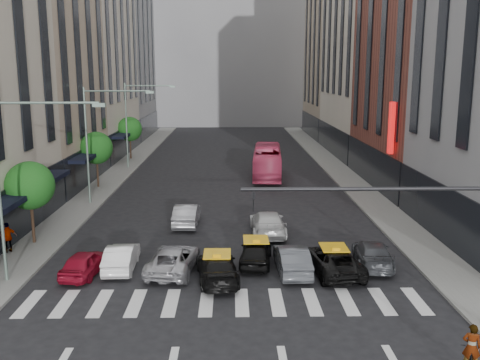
{
  "coord_description": "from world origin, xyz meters",
  "views": [
    {
      "loc": [
        0.12,
        -21.16,
        10.25
      ],
      "look_at": [
        0.66,
        9.74,
        4.0
      ],
      "focal_mm": 40.0,
      "sensor_mm": 36.0,
      "label": 1
    }
  ],
  "objects_px": {
    "taxi_center": "(256,252)",
    "bus": "(267,162)",
    "streetlamp_mid": "(98,130)",
    "streetlamp_near": "(17,165)",
    "streetlamp_far": "(135,114)",
    "car_white_front": "(121,257)",
    "pedestrian_far": "(8,237)",
    "car_red": "(85,263)",
    "taxi_left": "(217,267)"
  },
  "relations": [
    {
      "from": "car_white_front",
      "to": "taxi_center",
      "type": "relative_size",
      "value": 1.01
    },
    {
      "from": "streetlamp_far",
      "to": "car_red",
      "type": "bearing_deg",
      "value": -85.13
    },
    {
      "from": "car_red",
      "to": "car_white_front",
      "type": "height_order",
      "value": "car_white_front"
    },
    {
      "from": "streetlamp_near",
      "to": "bus",
      "type": "distance_m",
      "value": 30.6
    },
    {
      "from": "car_red",
      "to": "pedestrian_far",
      "type": "distance_m",
      "value": 6.15
    },
    {
      "from": "car_white_front",
      "to": "pedestrian_far",
      "type": "bearing_deg",
      "value": -21.26
    },
    {
      "from": "streetlamp_far",
      "to": "taxi_center",
      "type": "relative_size",
      "value": 2.21
    },
    {
      "from": "streetlamp_far",
      "to": "car_red",
      "type": "height_order",
      "value": "streetlamp_far"
    },
    {
      "from": "streetlamp_mid",
      "to": "car_white_front",
      "type": "bearing_deg",
      "value": -72.91
    },
    {
      "from": "streetlamp_far",
      "to": "pedestrian_far",
      "type": "distance_m",
      "value": 28.32
    },
    {
      "from": "streetlamp_mid",
      "to": "streetlamp_near",
      "type": "bearing_deg",
      "value": -90.0
    },
    {
      "from": "car_red",
      "to": "streetlamp_mid",
      "type": "bearing_deg",
      "value": -72.21
    },
    {
      "from": "streetlamp_near",
      "to": "taxi_left",
      "type": "distance_m",
      "value": 10.82
    },
    {
      "from": "car_white_front",
      "to": "taxi_left",
      "type": "relative_size",
      "value": 0.87
    },
    {
      "from": "car_red",
      "to": "taxi_center",
      "type": "height_order",
      "value": "taxi_center"
    },
    {
      "from": "car_red",
      "to": "taxi_left",
      "type": "relative_size",
      "value": 0.8
    },
    {
      "from": "car_white_front",
      "to": "bus",
      "type": "bearing_deg",
      "value": -112.31
    },
    {
      "from": "streetlamp_mid",
      "to": "taxi_left",
      "type": "height_order",
      "value": "streetlamp_mid"
    },
    {
      "from": "streetlamp_near",
      "to": "streetlamp_mid",
      "type": "distance_m",
      "value": 16.0
    },
    {
      "from": "car_red",
      "to": "taxi_left",
      "type": "distance_m",
      "value": 6.88
    },
    {
      "from": "car_white_front",
      "to": "taxi_left",
      "type": "height_order",
      "value": "taxi_left"
    },
    {
      "from": "car_white_front",
      "to": "bus",
      "type": "height_order",
      "value": "bus"
    },
    {
      "from": "streetlamp_near",
      "to": "bus",
      "type": "relative_size",
      "value": 0.81
    },
    {
      "from": "pedestrian_far",
      "to": "taxi_left",
      "type": "bearing_deg",
      "value": 118.97
    },
    {
      "from": "pedestrian_far",
      "to": "streetlamp_mid",
      "type": "bearing_deg",
      "value": -144.39
    },
    {
      "from": "car_red",
      "to": "taxi_center",
      "type": "distance_m",
      "value": 8.97
    },
    {
      "from": "taxi_center",
      "to": "bus",
      "type": "bearing_deg",
      "value": -88.99
    },
    {
      "from": "pedestrian_far",
      "to": "streetlamp_far",
      "type": "bearing_deg",
      "value": -137.4
    },
    {
      "from": "bus",
      "to": "streetlamp_mid",
      "type": "bearing_deg",
      "value": 42.63
    },
    {
      "from": "car_red",
      "to": "bus",
      "type": "bearing_deg",
      "value": -105.38
    },
    {
      "from": "streetlamp_mid",
      "to": "car_red",
      "type": "bearing_deg",
      "value": -80.03
    },
    {
      "from": "streetlamp_mid",
      "to": "taxi_center",
      "type": "relative_size",
      "value": 2.21
    },
    {
      "from": "streetlamp_far",
      "to": "car_white_front",
      "type": "height_order",
      "value": "streetlamp_far"
    },
    {
      "from": "car_red",
      "to": "taxi_left",
      "type": "bearing_deg",
      "value": -179.35
    },
    {
      "from": "bus",
      "to": "car_red",
      "type": "bearing_deg",
      "value": 70.93
    },
    {
      "from": "taxi_center",
      "to": "pedestrian_far",
      "type": "distance_m",
      "value": 14.19
    },
    {
      "from": "taxi_left",
      "to": "pedestrian_far",
      "type": "bearing_deg",
      "value": -25.41
    },
    {
      "from": "car_red",
      "to": "bus",
      "type": "xyz_separation_m",
      "value": [
        11.14,
        26.0,
        0.89
      ]
    },
    {
      "from": "streetlamp_mid",
      "to": "taxi_center",
      "type": "bearing_deg",
      "value": -49.87
    },
    {
      "from": "taxi_center",
      "to": "pedestrian_far",
      "type": "relative_size",
      "value": 2.34
    },
    {
      "from": "streetlamp_far",
      "to": "car_white_front",
      "type": "distance_m",
      "value": 30.98
    },
    {
      "from": "car_white_front",
      "to": "car_red",
      "type": "bearing_deg",
      "value": 23.28
    },
    {
      "from": "streetlamp_mid",
      "to": "car_red",
      "type": "xyz_separation_m",
      "value": [
        2.64,
        -15.03,
        -5.26
      ]
    },
    {
      "from": "streetlamp_mid",
      "to": "streetlamp_far",
      "type": "relative_size",
      "value": 1.0
    },
    {
      "from": "streetlamp_near",
      "to": "car_white_front",
      "type": "bearing_deg",
      "value": 22.13
    },
    {
      "from": "streetlamp_mid",
      "to": "taxi_center",
      "type": "distance_m",
      "value": 18.6
    },
    {
      "from": "car_white_front",
      "to": "bus",
      "type": "distance_m",
      "value": 26.91
    },
    {
      "from": "taxi_left",
      "to": "taxi_center",
      "type": "height_order",
      "value": "taxi_center"
    },
    {
      "from": "bus",
      "to": "pedestrian_far",
      "type": "relative_size",
      "value": 6.36
    },
    {
      "from": "streetlamp_far",
      "to": "pedestrian_far",
      "type": "relative_size",
      "value": 5.18
    }
  ]
}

